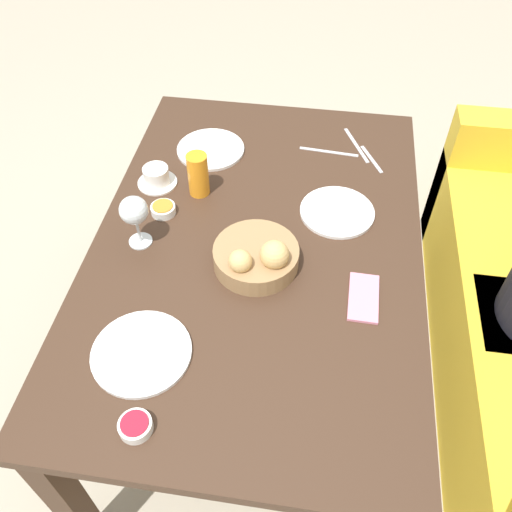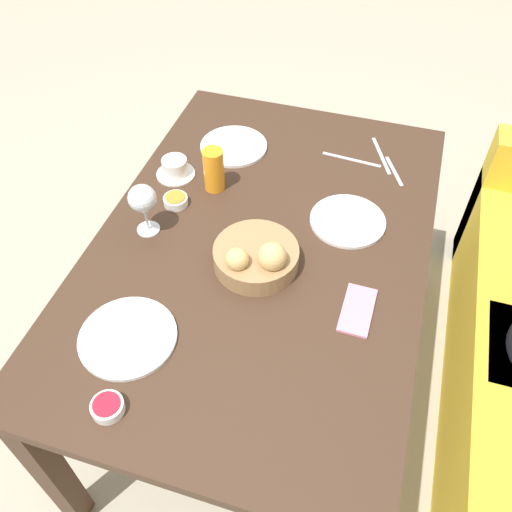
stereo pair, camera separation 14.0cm
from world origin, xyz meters
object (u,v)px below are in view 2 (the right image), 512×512
Objects in this scene: fork_silver at (352,160)px; wine_glass at (142,200)px; juice_glass at (214,170)px; knife_silver at (381,156)px; plate_near_left at (234,146)px; jam_bowl_honey at (176,200)px; plate_near_right at (128,337)px; spoon_coffee at (394,171)px; jam_bowl_berry at (108,407)px; coffee_cup at (175,168)px; cell_phone at (357,310)px; plate_far_center at (348,221)px; bread_basket at (257,257)px.

wine_glass is at bearing -45.54° from fork_silver.
knife_silver is (-0.30, 0.46, -0.07)m from juice_glass.
jam_bowl_honey reaches higher than plate_near_left.
knife_silver is at bearing 151.69° from plate_near_right.
spoon_coffee is at bearing 82.43° from fork_silver.
wine_glass is 2.19× the size of jam_bowl_berry.
plate_near_left is 0.52m from spoon_coffee.
coffee_cup reaches higher than spoon_coffee.
jam_bowl_berry is 0.62m from cell_phone.
plate_far_center is 1.79× the size of coffee_cup.
juice_glass is 0.45m from fork_silver.
juice_glass is (-0.26, -0.21, 0.03)m from bread_basket.
wine_glass reaches higher than knife_silver.
juice_glass reaches higher than jam_bowl_honey.
plate_near_left is 0.22m from coffee_cup.
coffee_cup is (-0.59, -0.13, 0.02)m from plate_near_right.
spoon_coffee is (0.07, 0.05, 0.00)m from knife_silver.
plate_near_left reaches higher than knife_silver.
juice_glass is 0.14m from jam_bowl_honey.
plate_far_center is 0.29m from fork_silver.
cell_phone reaches higher than knife_silver.
plate_near_right is 0.57m from juice_glass.
plate_far_center is 0.31m from cell_phone.
knife_silver is (-0.33, 0.05, -0.00)m from plate_far_center.
plate_near_left is 1.14× the size of fork_silver.
juice_glass is 1.12× the size of coffee_cup.
bread_basket is 1.18× the size of fork_silver.
plate_near_left is 0.45m from wine_glass.
wine_glass reaches higher than juice_glass.
plate_near_right is 0.55m from cell_phone.
juice_glass is at bearing 81.66° from coffee_cup.
coffee_cup is 0.78m from jam_bowl_berry.
bread_basket reaches higher than cell_phone.
spoon_coffee is at bearing 154.00° from jam_bowl_berry.
cell_phone is at bearing 60.69° from coffee_cup.
jam_bowl_honey is (-0.12, 0.03, -0.10)m from wine_glass.
coffee_cup is 0.72m from cell_phone.
juice_glass reaches higher than jam_bowl_berry.
plate_near_left is 0.21m from juice_glass.
knife_silver is 1.34× the size of spoon_coffee.
plate_near_right is 3.25× the size of jam_bowl_honey.
bread_basket is 0.54m from fork_silver.
plate_near_right is at bearing -38.08° from plate_far_center.
bread_basket reaches higher than knife_silver.
jam_bowl_berry and jam_bowl_honey have the same top height.
bread_basket is 1.87× the size of coffee_cup.
plate_near_left is at bearing -119.26° from plate_far_center.
coffee_cup reaches higher than fork_silver.
jam_bowl_berry is (0.18, 0.04, 0.01)m from plate_near_right.
plate_near_right is 0.37m from wine_glass.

